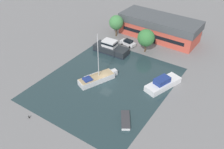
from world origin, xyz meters
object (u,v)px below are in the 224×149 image
quay_tree_by_water (116,23)px  small_dinghy (125,120)px  sailboat_moored (97,78)px  warehouse_building (159,27)px  parked_car (128,43)px  motor_cruiser (111,48)px  cabin_boat (163,83)px  quay_tree_near_building (146,38)px

quay_tree_by_water → small_dinghy: bearing=-54.3°
quay_tree_by_water → sailboat_moored: sailboat_moored is taller
warehouse_building → parked_car: warehouse_building is taller
parked_car → motor_cruiser: (-1.95, -5.78, 0.38)m
sailboat_moored → small_dinghy: (11.89, -7.30, -0.41)m
quay_tree_by_water → small_dinghy: 35.80m
warehouse_building → quay_tree_by_water: size_ratio=3.62×
sailboat_moored → small_dinghy: 13.96m
parked_car → motor_cruiser: bearing=169.0°
sailboat_moored → motor_cruiser: sailboat_moored is taller
parked_car → cabin_boat: bearing=-119.5°
warehouse_building → quay_tree_near_building: 10.17m
quay_tree_by_water → small_dinghy: (20.76, -28.89, -3.99)m
quay_tree_by_water → cabin_boat: size_ratio=0.70×
cabin_boat → quay_tree_by_water: bearing=164.2°
quay_tree_by_water → small_dinghy: size_ratio=1.35×
quay_tree_by_water → warehouse_building: bearing=30.1°
sailboat_moored → small_dinghy: bearing=-8.7°
motor_cruiser → small_dinghy: bearing=-142.4°
parked_car → sailboat_moored: (2.89, -18.46, -0.07)m
quay_tree_near_building → cabin_boat: quay_tree_near_building is taller
sailboat_moored → quay_tree_near_building: bearing=103.8°
parked_car → warehouse_building: bearing=-20.1°
quay_tree_near_building → quay_tree_by_water: 12.30m
motor_cruiser → cabin_boat: bearing=-111.9°
warehouse_building → sailboat_moored: (-2.10, -27.96, -2.42)m
parked_car → cabin_boat: cabin_boat is taller
cabin_boat → motor_cruiser: bearing=179.4°
quay_tree_near_building → quay_tree_by_water: bearing=162.4°
motor_cruiser → cabin_boat: motor_cruiser is taller
sailboat_moored → small_dinghy: size_ratio=2.45×
warehouse_building → motor_cruiser: (-6.93, -15.28, -1.97)m
sailboat_moored → warehouse_building: bearing=108.6°
parked_car → motor_cruiser: motor_cruiser is taller
parked_car → motor_cruiser: size_ratio=0.48×
parked_car → cabin_boat: (16.15, -12.20, 0.09)m
warehouse_building → quay_tree_by_water: bearing=-148.3°
sailboat_moored → quay_tree_by_water: bearing=135.2°
quay_tree_by_water → sailboat_moored: 23.61m
quay_tree_by_water → sailboat_moored: size_ratio=0.55×
small_dinghy → cabin_boat: (1.37, 13.56, 0.58)m
motor_cruiser → small_dinghy: 26.07m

